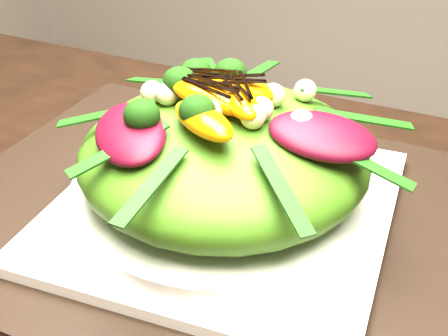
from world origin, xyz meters
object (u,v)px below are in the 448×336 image
at_px(placemat, 224,213).
at_px(plate_base, 224,207).
at_px(orange_segment, 231,84).
at_px(lettuce_mound, 224,154).
at_px(salad_bowl, 224,193).

xyz_separation_m(placemat, plate_base, (0.00, 0.00, 0.01)).
bearing_deg(orange_segment, lettuce_mound, -74.31).
xyz_separation_m(salad_bowl, orange_segment, (-0.01, 0.03, 0.09)).
relative_size(plate_base, lettuce_mound, 1.16).
relative_size(placemat, lettuce_mound, 2.07).
xyz_separation_m(salad_bowl, lettuce_mound, (0.00, 0.00, 0.04)).
distance_m(placemat, plate_base, 0.01).
relative_size(placemat, salad_bowl, 1.91).
relative_size(lettuce_mound, orange_segment, 3.39).
bearing_deg(salad_bowl, lettuce_mound, 0.00).
relative_size(placemat, plate_base, 1.78).
relative_size(placemat, orange_segment, 7.01).
bearing_deg(lettuce_mound, orange_segment, 105.69).
xyz_separation_m(plate_base, salad_bowl, (0.00, 0.00, 0.01)).
bearing_deg(plate_base, lettuce_mound, 0.00).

